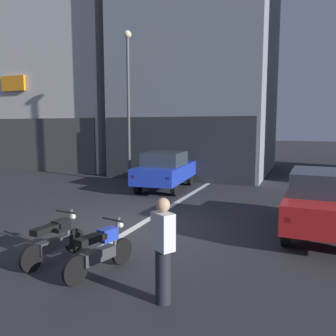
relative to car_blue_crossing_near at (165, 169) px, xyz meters
name	(u,v)px	position (x,y,z in m)	size (l,w,h in m)	color
ground_plane	(137,227)	(1.36, -5.48, -0.89)	(120.00, 120.00, 0.00)	#2B2B30
lane_centre_line	(199,189)	(1.36, 0.52, -0.88)	(0.20, 18.00, 0.01)	silver
building_corner_left	(76,38)	(-9.48, 6.90, 7.92)	(8.48, 8.32, 17.65)	silver
building_mid_block	(203,61)	(-0.34, 6.90, 5.74)	(8.08, 9.38, 13.27)	gray
car_blue_crossing_near	(165,169)	(0.00, 0.00, 0.00)	(2.07, 4.22, 1.64)	black
car_red_parked_kerbside	(324,200)	(6.06, -4.33, 0.00)	(1.92, 4.17, 1.64)	black
street_lamp	(128,92)	(-2.34, 1.09, 3.45)	(0.36, 0.36, 7.17)	#47474C
motorcycle_black_row_leftmost	(55,239)	(0.90, -8.25, -0.43)	(0.55, 1.67, 0.98)	black
motorcycle_blue_row_left_mid	(101,250)	(2.09, -8.42, -0.43)	(0.60, 1.63, 0.98)	black
person_by_motorcycles	(163,250)	(3.59, -9.00, -0.03)	(0.42, 0.38, 1.67)	#23232D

